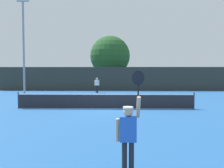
{
  "coord_description": "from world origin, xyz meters",
  "views": [
    {
      "loc": [
        0.81,
        -15.06,
        2.37
      ],
      "look_at": [
        0.31,
        4.61,
        1.36
      ],
      "focal_mm": 37.8,
      "sensor_mm": 36.0,
      "label": 1
    }
  ],
  "objects_px": {
    "player_receiving": "(97,84)",
    "parked_car_near": "(66,82)",
    "parked_car_far": "(173,82)",
    "parked_car_mid": "(126,82)",
    "light_pole": "(24,42)",
    "tennis_ball": "(133,109)",
    "large_tree": "(110,56)",
    "player_serving": "(129,130)"
  },
  "relations": [
    {
      "from": "tennis_ball",
      "to": "parked_car_mid",
      "type": "xyz_separation_m",
      "value": [
        0.28,
        21.25,
        0.74
      ]
    },
    {
      "from": "parked_car_far",
      "to": "parked_car_mid",
      "type": "bearing_deg",
      "value": -177.39
    },
    {
      "from": "tennis_ball",
      "to": "light_pole",
      "type": "distance_m",
      "value": 12.41
    },
    {
      "from": "parked_car_mid",
      "to": "light_pole",
      "type": "bearing_deg",
      "value": -130.17
    },
    {
      "from": "parked_car_mid",
      "to": "parked_car_far",
      "type": "relative_size",
      "value": 1.0
    },
    {
      "from": "parked_car_near",
      "to": "light_pole",
      "type": "bearing_deg",
      "value": -93.21
    },
    {
      "from": "light_pole",
      "to": "parked_car_near",
      "type": "xyz_separation_m",
      "value": [
        -0.1,
        17.3,
        -4.27
      ]
    },
    {
      "from": "player_serving",
      "to": "parked_car_far",
      "type": "bearing_deg",
      "value": 75.12
    },
    {
      "from": "large_tree",
      "to": "tennis_ball",
      "type": "bearing_deg",
      "value": -83.98
    },
    {
      "from": "parked_car_mid",
      "to": "parked_car_far",
      "type": "distance_m",
      "value": 7.65
    },
    {
      "from": "player_receiving",
      "to": "tennis_ball",
      "type": "bearing_deg",
      "value": 106.04
    },
    {
      "from": "player_receiving",
      "to": "large_tree",
      "type": "distance_m",
      "value": 9.63
    },
    {
      "from": "player_serving",
      "to": "parked_car_far",
      "type": "relative_size",
      "value": 0.55
    },
    {
      "from": "parked_car_mid",
      "to": "parked_car_far",
      "type": "xyz_separation_m",
      "value": [
        7.52,
        1.38,
        0.0
      ]
    },
    {
      "from": "tennis_ball",
      "to": "parked_car_far",
      "type": "height_order",
      "value": "parked_car_far"
    },
    {
      "from": "light_pole",
      "to": "parked_car_near",
      "type": "distance_m",
      "value": 17.82
    },
    {
      "from": "light_pole",
      "to": "large_tree",
      "type": "bearing_deg",
      "value": 62.72
    },
    {
      "from": "parked_car_far",
      "to": "light_pole",
      "type": "bearing_deg",
      "value": -144.3
    },
    {
      "from": "tennis_ball",
      "to": "parked_car_far",
      "type": "xyz_separation_m",
      "value": [
        7.8,
        22.63,
        0.74
      ]
    },
    {
      "from": "player_receiving",
      "to": "parked_car_near",
      "type": "distance_m",
      "value": 13.48
    },
    {
      "from": "player_receiving",
      "to": "light_pole",
      "type": "height_order",
      "value": "light_pole"
    },
    {
      "from": "player_serving",
      "to": "tennis_ball",
      "type": "xyz_separation_m",
      "value": [
        0.73,
        9.44,
        -1.01
      ]
    },
    {
      "from": "tennis_ball",
      "to": "parked_car_near",
      "type": "height_order",
      "value": "parked_car_near"
    },
    {
      "from": "player_receiving",
      "to": "parked_car_mid",
      "type": "height_order",
      "value": "player_receiving"
    },
    {
      "from": "large_tree",
      "to": "parked_car_mid",
      "type": "xyz_separation_m",
      "value": [
        2.43,
        0.83,
        -3.97
      ]
    },
    {
      "from": "light_pole",
      "to": "parked_car_mid",
      "type": "bearing_deg",
      "value": 56.98
    },
    {
      "from": "player_serving",
      "to": "light_pole",
      "type": "distance_m",
      "value": 18.43
    },
    {
      "from": "large_tree",
      "to": "parked_car_far",
      "type": "height_order",
      "value": "large_tree"
    },
    {
      "from": "tennis_ball",
      "to": "parked_car_near",
      "type": "relative_size",
      "value": 0.02
    },
    {
      "from": "player_receiving",
      "to": "tennis_ball",
      "type": "distance_m",
      "value": 12.13
    },
    {
      "from": "tennis_ball",
      "to": "parked_car_mid",
      "type": "height_order",
      "value": "parked_car_mid"
    },
    {
      "from": "light_pole",
      "to": "parked_car_mid",
      "type": "xyz_separation_m",
      "value": [
        9.72,
        14.96,
        -4.27
      ]
    },
    {
      "from": "tennis_ball",
      "to": "parked_car_near",
      "type": "distance_m",
      "value": 25.46
    },
    {
      "from": "light_pole",
      "to": "parked_car_far",
      "type": "xyz_separation_m",
      "value": [
        17.25,
        16.34,
        -4.27
      ]
    },
    {
      "from": "player_serving",
      "to": "parked_car_mid",
      "type": "relative_size",
      "value": 0.55
    },
    {
      "from": "large_tree",
      "to": "parked_car_far",
      "type": "xyz_separation_m",
      "value": [
        9.95,
        2.2,
        -3.97
      ]
    },
    {
      "from": "player_receiving",
      "to": "light_pole",
      "type": "bearing_deg",
      "value": 41.12
    },
    {
      "from": "player_serving",
      "to": "parked_car_mid",
      "type": "distance_m",
      "value": 30.71
    },
    {
      "from": "tennis_ball",
      "to": "parked_car_mid",
      "type": "relative_size",
      "value": 0.02
    },
    {
      "from": "tennis_ball",
      "to": "light_pole",
      "type": "bearing_deg",
      "value": 146.35
    },
    {
      "from": "tennis_ball",
      "to": "player_receiving",
      "type": "bearing_deg",
      "value": 106.04
    },
    {
      "from": "light_pole",
      "to": "tennis_ball",
      "type": "bearing_deg",
      "value": -33.65
    }
  ]
}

